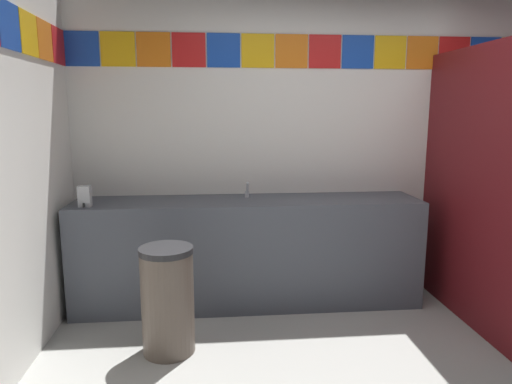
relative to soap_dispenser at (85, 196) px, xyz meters
The scene contains 6 objects.
wall_back 2.15m from the soap_dispenser, 12.97° to the left, with size 4.54×0.09×2.65m.
vanity_counter 1.36m from the soap_dispenser, ahead, with size 2.81×0.55×0.88m.
faucet_center 1.27m from the soap_dispenser, 11.24° to the left, with size 0.04×0.10×0.14m.
soap_dispenser is the anchor object (origin of this frame).
toilet 3.41m from the soap_dispenser, ahead, with size 0.39×0.49×0.74m.
trash_bin 1.06m from the soap_dispenser, 42.00° to the right, with size 0.35×0.35×0.72m.
Camera 1 is at (-1.08, -2.18, 1.60)m, focal length 31.83 mm.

